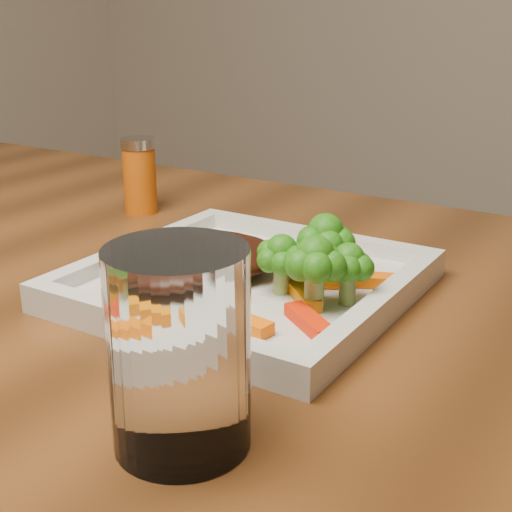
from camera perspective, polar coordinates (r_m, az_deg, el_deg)
The scene contains 15 objects.
plate at distance 0.63m, azimuth -0.77°, elevation -2.49°, with size 0.27×0.27×0.01m, color silver.
steak at distance 0.65m, azimuth -4.74°, elevation 0.15°, with size 0.16×0.12×0.03m, color black.
broccoli_0 at distance 0.62m, azimuth 5.55°, elevation 0.91°, with size 0.06×0.06×0.07m, color #147A16, non-canonical shape.
broccoli_1 at distance 0.58m, azimuth 7.41°, elevation -0.82°, with size 0.05×0.05×0.06m, color #2F6310, non-canonical shape.
broccoli_2 at distance 0.56m, azimuth 4.70°, elevation -1.48°, with size 0.06×0.06×0.06m, color #1E6711, non-canonical shape.
broccoli_3 at distance 0.59m, azimuth 2.07°, elevation -0.17°, with size 0.05×0.05×0.06m, color #196410, non-canonical shape.
carrot_0 at distance 0.54m, azimuth -1.53°, elevation -5.19°, with size 0.06×0.02×0.01m, color #FF6504.
carrot_1 at distance 0.54m, azimuth 4.26°, elevation -5.23°, with size 0.06×0.02×0.01m, color red.
carrot_2 at distance 0.58m, azimuth -3.49°, elevation -3.39°, with size 0.05×0.01×0.01m, color orange.
carrot_3 at distance 0.62m, azimuth 9.35°, elevation -1.92°, with size 0.06×0.02×0.01m, color #E85A03.
carrot_4 at distance 0.67m, azimuth 3.84°, elevation -0.25°, with size 0.06×0.01×0.01m, color orange.
carrot_5 at distance 0.58m, azimuth 3.86°, elevation -3.22°, with size 0.05×0.01×0.01m, color #D66803.
carrot_6 at distance 0.62m, azimuth 4.41°, elevation -1.98°, with size 0.06×0.02×0.01m, color #F96704.
spice_shaker at distance 0.88m, azimuth -9.30°, elevation 6.36°, with size 0.04×0.04×0.09m, color #BE500A.
drinking_glass at distance 0.40m, azimuth -6.14°, elevation -7.51°, with size 0.08×0.08×0.12m, color white.
Camera 1 is at (0.34, -0.50, 0.99)m, focal length 50.00 mm.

